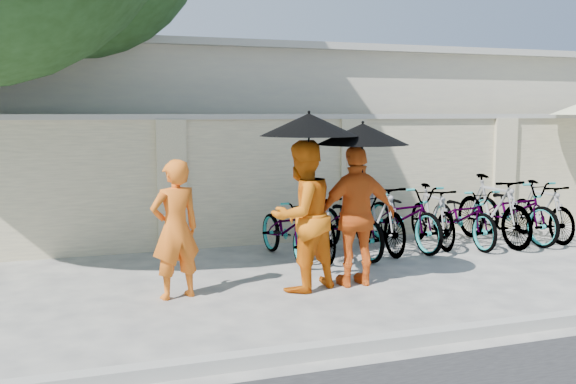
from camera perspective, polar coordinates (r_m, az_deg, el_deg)
name	(u,v)px	position (r m, az deg, el deg)	size (l,w,h in m)	color
ground	(303,299)	(7.39, 1.31, -9.46)	(80.00, 80.00, 0.00)	beige
kerb	(369,344)	(5.89, 7.18, -13.29)	(40.00, 0.16, 0.12)	#A5A49A
compound_wall	(293,180)	(10.49, 0.43, 1.04)	(20.00, 0.30, 2.00)	beige
building_behind	(279,135)	(14.37, -0.81, 5.06)	(14.00, 6.00, 3.20)	beige
monk_left	(175,229)	(7.36, -9.99, -3.28)	(0.58, 0.38, 1.59)	orange
monk_center	(302,216)	(7.57, 1.27, -2.13)	(0.87, 0.68, 1.79)	orange
parasol_center	(309,125)	(7.41, 1.87, 6.00)	(1.14, 1.14, 1.09)	black
monk_right	(357,216)	(7.81, 6.16, -2.13)	(1.01, 0.42, 1.72)	#DE5C19
parasol_right	(363,134)	(7.65, 6.65, 5.14)	(1.10, 1.10, 1.01)	black
bike_0	(287,228)	(9.22, -0.10, -3.25)	(0.60, 1.71, 0.90)	#9D9D9E
bike_1	(319,224)	(9.37, 2.81, -2.88)	(0.46, 1.61, 0.97)	#9D9D9E
bike_2	(350,222)	(9.58, 5.55, -2.71)	(0.64, 1.83, 0.96)	#9D9D9E
bike_3	(378,216)	(9.84, 8.02, -2.17)	(0.50, 1.78, 1.07)	#9D9D9E
bike_4	(404,216)	(10.16, 10.28, -2.11)	(0.67, 1.91, 1.01)	#9D9D9E
bike_5	(432,215)	(10.41, 12.68, -2.05)	(0.46, 1.61, 0.97)	#9D9D9E
bike_6	(463,216)	(10.58, 15.33, -2.10)	(0.62, 1.76, 0.93)	#9D9D9E
bike_7	(493,210)	(10.79, 17.75, -1.52)	(0.52, 1.85, 1.11)	#9D9D9E
bike_8	(514,210)	(11.19, 19.42, -1.52)	(0.68, 1.94, 1.02)	#9D9D9E
bike_9	(542,211)	(11.44, 21.63, -1.55)	(0.46, 1.62, 0.97)	#9D9D9E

